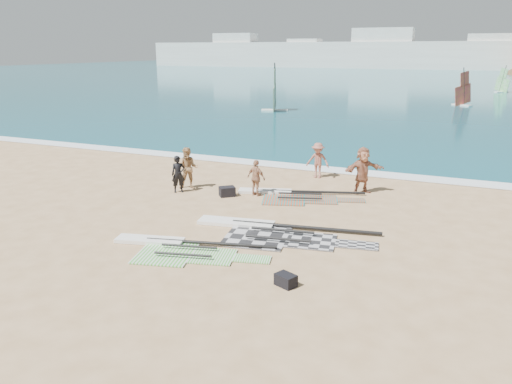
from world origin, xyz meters
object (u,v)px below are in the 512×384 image
at_px(rig_green, 176,248).
at_px(gear_bag_far, 286,280).
at_px(rig_grey, 268,231).
at_px(beachgoer_right, 363,170).
at_px(beachgoer_left, 188,168).
at_px(beachgoer_back, 256,178).
at_px(rig_orange, 289,195).
at_px(person_wetsuit, 178,174).
at_px(gear_bag_near, 227,191).
at_px(beachgoer_mid, 318,160).

relative_size(rig_green, gear_bag_far, 9.97).
distance_m(rig_grey, beachgoer_right, 6.35).
height_order(rig_grey, gear_bag_far, gear_bag_far).
distance_m(rig_green, beachgoer_right, 9.36).
xyz_separation_m(beachgoer_left, beachgoer_back, (3.15, 0.15, -0.15)).
bearing_deg(beachgoer_right, rig_grey, -149.27).
height_order(rig_orange, beachgoer_left, beachgoer_left).
relative_size(gear_bag_far, person_wetsuit, 0.33).
xyz_separation_m(gear_bag_near, gear_bag_far, (5.03, -6.70, -0.04)).
bearing_deg(person_wetsuit, beachgoer_back, -24.93).
xyz_separation_m(beachgoer_left, beachgoer_right, (7.08, 2.31, 0.08)).
relative_size(rig_grey, rig_green, 1.22).
bearing_deg(rig_green, rig_grey, 36.55).
bearing_deg(rig_grey, gear_bag_near, 124.42).
bearing_deg(beachgoer_mid, gear_bag_far, -79.46).
bearing_deg(person_wetsuit, gear_bag_near, -32.06).
relative_size(beachgoer_mid, beachgoer_back, 1.11).
relative_size(rig_grey, person_wetsuit, 4.05).
xyz_separation_m(rig_green, beachgoer_back, (-0.06, 6.30, 0.71)).
xyz_separation_m(rig_grey, beachgoer_mid, (-0.63, 7.75, 0.79)).
distance_m(rig_orange, gear_bag_near, 2.58).
bearing_deg(gear_bag_near, beachgoer_mid, 60.26).
distance_m(rig_green, gear_bag_far, 4.00).
distance_m(rig_grey, rig_orange, 4.34).
xyz_separation_m(person_wetsuit, beachgoer_left, (0.09, 0.68, 0.12)).
height_order(beachgoer_mid, beachgoer_right, beachgoer_right).
bearing_deg(rig_grey, beachgoer_back, 109.08).
bearing_deg(rig_orange, beachgoer_right, 15.84).
xyz_separation_m(rig_green, rig_orange, (1.25, 6.72, 0.00)).
distance_m(gear_bag_far, beachgoer_right, 9.45).
height_order(gear_bag_far, beachgoer_mid, beachgoer_mid).
bearing_deg(rig_orange, beachgoer_mid, 69.62).
xyz_separation_m(rig_orange, person_wetsuit, (-4.55, -1.25, 0.74)).
bearing_deg(beachgoer_mid, gear_bag_near, -121.75).
height_order(rig_green, beachgoer_left, beachgoer_left).
bearing_deg(gear_bag_near, beachgoer_left, 168.90).
bearing_deg(gear_bag_near, person_wetsuit, -172.79).
bearing_deg(person_wetsuit, beachgoer_mid, 5.86).
height_order(rig_orange, gear_bag_far, gear_bag_far).
distance_m(gear_bag_far, beachgoer_left, 10.07).
relative_size(gear_bag_near, person_wetsuit, 0.40).
bearing_deg(beachgoer_mid, person_wetsuit, -136.88).
xyz_separation_m(rig_green, beachgoer_mid, (1.41, 10.20, 0.79)).
xyz_separation_m(rig_grey, rig_orange, (-0.78, 4.27, -0.00)).
bearing_deg(person_wetsuit, gear_bag_far, -81.05).
bearing_deg(beachgoer_right, beachgoer_mid, 102.56).
height_order(rig_grey, beachgoer_back, beachgoer_back).
relative_size(beachgoer_back, beachgoer_right, 0.77).
bearing_deg(rig_grey, beachgoer_left, 135.29).
distance_m(rig_orange, gear_bag_far, 8.11).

